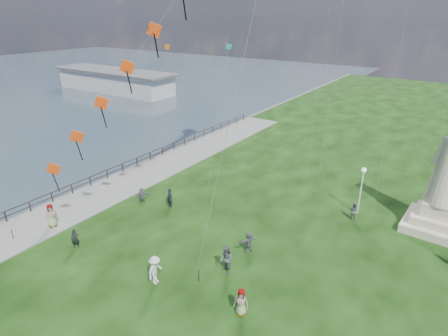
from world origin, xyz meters
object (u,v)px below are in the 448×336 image
Objects in this scene: statue at (446,188)px; person_0 at (75,239)px; person_2 at (155,270)px; person_10 at (52,217)px; person_5 at (142,196)px; person_1 at (226,260)px; person_6 at (170,198)px; person_7 at (354,211)px; person_11 at (249,242)px; pier_pavilion at (114,80)px; person_4 at (241,302)px; lamppost at (362,181)px.

person_0 is at bearing -137.91° from statue.
person_10 reaches higher than person_2.
person_0 is at bearing -146.53° from person_5.
person_10 is (-2.85, -6.70, 0.22)m from person_5.
person_1 reaches higher than person_6.
person_1 is at bearing -62.43° from person_10.
person_7 is 9.72m from person_11.
person_6 is 1.13× the size of person_11.
person_6 is (-19.18, -8.84, -2.58)m from statue.
person_2 is 1.30× the size of person_5.
pier_pavilion is 20.40× the size of person_7.
pier_pavilion reaches higher than person_4.
person_0 is 7.44m from person_5.
person_10 reaches higher than person_6.
person_4 is at bearing -16.97° from person_6.
statue is 17.87m from person_4.
pier_pavilion is 20.52× the size of person_0.
statue is 5.93× the size of person_11.
person_1 reaches higher than person_4.
person_10 is (-11.02, 0.24, 0.00)m from person_2.
person_6 is at bearing -46.77° from person_5.
person_1 is 1.03× the size of person_2.
person_10 is 15.20m from person_11.
person_11 is (-4.79, -9.56, -2.19)m from lamppost.
statue reaches higher than person_10.
person_7 is at bearing 0.51° from person_0.
person_0 is (43.16, -41.04, -1.11)m from pier_pavilion.
person_2 is 1.12× the size of person_4.
person_4 is at bearing -98.19° from lamppost.
lamppost is 2.79× the size of person_7.
lamppost is 2.17× the size of person_2.
person_4 is at bearing -91.82° from person_2.
person_7 is at bearing 97.40° from person_1.
person_6 is at bearing -149.93° from lamppost.
lamppost is 24.37m from person_10.
person_0 is 0.99× the size of person_7.
person_7 is 0.78× the size of person_10.
person_2 is (-7.84, -15.54, -2.02)m from lamppost.
lamppost is at bearing -167.06° from statue.
person_6 reaches higher than person_0.
person_0 is 0.95× the size of person_11.
lamppost is (-5.65, -1.01, -0.49)m from statue.
lamppost is at bearing 44.79° from person_6.
person_1 is at bearing -111.28° from lamppost.
person_4 is 13.38m from person_6.
statue is 21.51m from person_2.
person_6 is 1.19× the size of person_7.
person_6 is 0.92× the size of person_10.
person_11 is at bearing 119.82° from person_1.
person_6 is (1.56, 8.15, 0.14)m from person_0.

